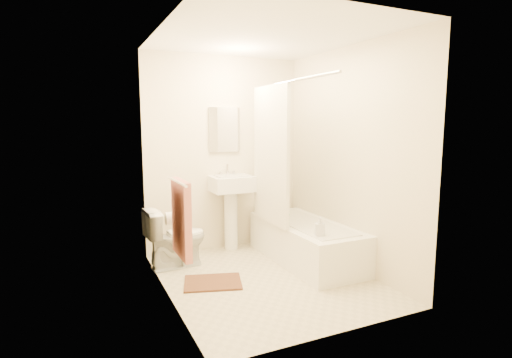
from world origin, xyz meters
name	(u,v)px	position (x,y,z in m)	size (l,w,h in m)	color
floor	(266,278)	(0.00, 0.00, 0.00)	(2.40, 2.40, 0.00)	beige
ceiling	(267,36)	(0.00, 0.00, 2.40)	(2.40, 2.40, 0.00)	white
wall_back	(224,154)	(0.00, 1.20, 1.20)	(2.00, 0.02, 2.40)	beige
wall_left	(165,167)	(-1.00, 0.00, 1.20)	(0.02, 2.40, 2.40)	beige
wall_right	(349,158)	(1.00, 0.00, 1.20)	(0.02, 2.40, 2.40)	beige
mirror	(224,130)	(0.00, 1.18, 1.50)	(0.40, 0.03, 0.55)	white
curtain_rod	(289,81)	(0.30, 0.10, 2.00)	(0.03, 0.03, 1.70)	silver
shower_curtain	(271,155)	(0.30, 0.50, 1.22)	(0.04, 0.80, 1.55)	silver
towel_bar	(177,181)	(-0.96, -0.25, 1.10)	(0.02, 0.02, 0.60)	silver
towel	(181,219)	(-0.93, -0.25, 0.78)	(0.06, 0.45, 0.66)	#CC7266
toilet_paper	(172,218)	(-0.93, 0.12, 0.70)	(0.12, 0.12, 0.11)	white
toilet	(176,238)	(-0.75, 0.74, 0.33)	(0.37, 0.66, 0.65)	white
sink	(231,210)	(0.03, 1.06, 0.51)	(0.52, 0.42, 1.02)	white
bathtub	(306,242)	(0.65, 0.30, 0.22)	(0.69, 1.58, 0.44)	white
bath_mat	(213,282)	(-0.54, 0.11, 0.01)	(0.56, 0.42, 0.02)	#52281F
soap_bottle	(320,227)	(0.49, -0.22, 0.54)	(0.09, 0.09, 0.20)	silver
scrub_brush	(285,214)	(0.62, 0.75, 0.46)	(0.06, 0.19, 0.04)	green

